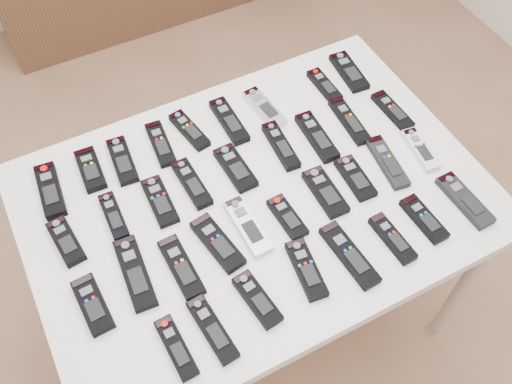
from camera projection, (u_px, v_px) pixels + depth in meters
name	position (u px, v px, depth m)	size (l,w,h in m)	color
ground	(228.00, 290.00, 2.26)	(4.00, 4.00, 0.00)	brown
table	(256.00, 208.00, 1.62)	(1.25, 0.88, 0.78)	white
remote_0	(50.00, 190.00, 1.57)	(0.06, 0.18, 0.02)	black
remote_1	(90.00, 170.00, 1.61)	(0.06, 0.15, 0.02)	black
remote_2	(122.00, 161.00, 1.63)	(0.06, 0.17, 0.02)	black
remote_3	(161.00, 144.00, 1.67)	(0.05, 0.17, 0.02)	black
remote_4	(189.00, 130.00, 1.70)	(0.05, 0.16, 0.02)	black
remote_5	(229.00, 121.00, 1.72)	(0.05, 0.19, 0.02)	black
remote_6	(264.00, 108.00, 1.75)	(0.05, 0.17, 0.02)	#B7B7BC
remote_7	(325.00, 86.00, 1.81)	(0.04, 0.15, 0.02)	black
remote_8	(349.00, 72.00, 1.85)	(0.06, 0.18, 0.02)	black
remote_9	(66.00, 241.00, 1.48)	(0.05, 0.15, 0.02)	black
remote_10	(114.00, 216.00, 1.52)	(0.04, 0.15, 0.02)	black
remote_11	(160.00, 201.00, 1.55)	(0.06, 0.16, 0.02)	black
remote_12	(192.00, 184.00, 1.58)	(0.05, 0.17, 0.02)	black
remote_13	(235.00, 168.00, 1.62)	(0.06, 0.16, 0.02)	black
remote_14	(281.00, 146.00, 1.66)	(0.05, 0.18, 0.02)	black
remote_15	(317.00, 137.00, 1.68)	(0.05, 0.19, 0.02)	black
remote_16	(349.00, 121.00, 1.72)	(0.05, 0.19, 0.02)	black
remote_17	(392.00, 110.00, 1.75)	(0.05, 0.16, 0.02)	black
remote_18	(93.00, 305.00, 1.38)	(0.06, 0.16, 0.02)	black
remote_19	(135.00, 273.00, 1.43)	(0.06, 0.21, 0.02)	black
remote_20	(181.00, 267.00, 1.44)	(0.05, 0.18, 0.02)	black
remote_21	(218.00, 243.00, 1.48)	(0.06, 0.18, 0.02)	black
remote_22	(248.00, 226.00, 1.51)	(0.05, 0.19, 0.02)	#B7B7BC
remote_23	(287.00, 217.00, 1.52)	(0.05, 0.14, 0.02)	black
remote_24	(325.00, 192.00, 1.57)	(0.06, 0.16, 0.02)	black
remote_25	(355.00, 178.00, 1.60)	(0.06, 0.15, 0.02)	black
remote_26	(387.00, 162.00, 1.63)	(0.05, 0.19, 0.02)	black
remote_27	(420.00, 150.00, 1.66)	(0.04, 0.16, 0.02)	silver
remote_28	(176.00, 347.00, 1.32)	(0.04, 0.16, 0.02)	black
remote_29	(212.00, 329.00, 1.34)	(0.05, 0.18, 0.02)	black
remote_30	(257.00, 299.00, 1.38)	(0.05, 0.15, 0.02)	black
remote_31	(306.00, 269.00, 1.43)	(0.05, 0.17, 0.02)	black
remote_32	(349.00, 255.00, 1.46)	(0.05, 0.20, 0.02)	black
remote_33	(392.00, 238.00, 1.48)	(0.04, 0.15, 0.02)	black
remote_34	(424.00, 219.00, 1.52)	(0.05, 0.15, 0.02)	black
remote_35	(465.00, 200.00, 1.55)	(0.05, 0.19, 0.02)	black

